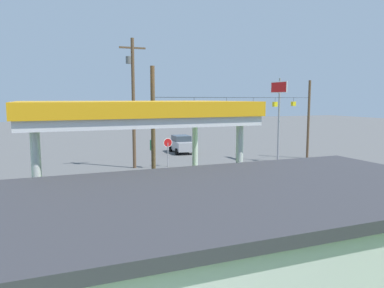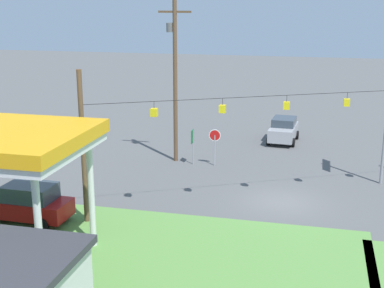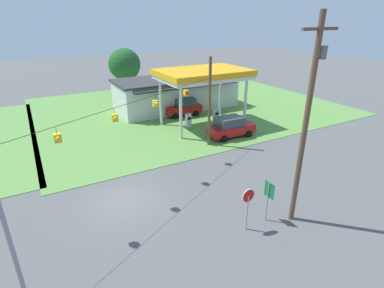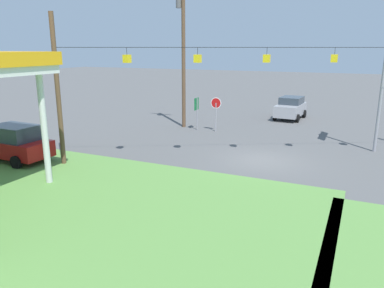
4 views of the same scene
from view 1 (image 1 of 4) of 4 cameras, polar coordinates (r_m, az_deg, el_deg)
ground_plane at (r=29.61m, az=9.09°, el=-4.65°), size 160.00×160.00×0.00m
gas_station_canopy at (r=15.44m, az=-9.03°, el=4.46°), size 8.78×5.97×5.80m
gas_station_store at (r=9.22m, az=-1.59°, el=-18.84°), size 14.79×6.78×3.78m
fuel_pump_near at (r=16.72m, az=-3.02°, el=-11.18°), size 0.71×0.56×1.50m
fuel_pump_far at (r=16.01m, az=-14.69°, el=-12.24°), size 0.71×0.56×1.50m
car_at_pumps_front at (r=19.97m, az=-13.25°, el=-7.48°), size 4.49×2.20×1.98m
car_at_pumps_rear at (r=12.51m, az=-3.63°, el=-16.09°), size 4.33×2.40×2.03m
car_on_crossroad at (r=40.83m, az=-1.59°, el=0.02°), size 2.32×4.13×1.89m
stop_sign_roadside at (r=32.48m, az=-3.70°, el=-0.30°), size 0.80×0.08×2.50m
stop_sign_overhead at (r=35.88m, az=13.09°, el=6.21°), size 0.22×2.48×7.76m
route_sign at (r=31.98m, az=-6.20°, el=-0.63°), size 0.10×0.70×2.40m
utility_pole_main at (r=31.93m, az=-9.00°, el=7.11°), size 2.20×0.44×10.86m
signal_span_gantry at (r=29.07m, az=9.24°, el=3.63°), size 18.94×10.24×7.66m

